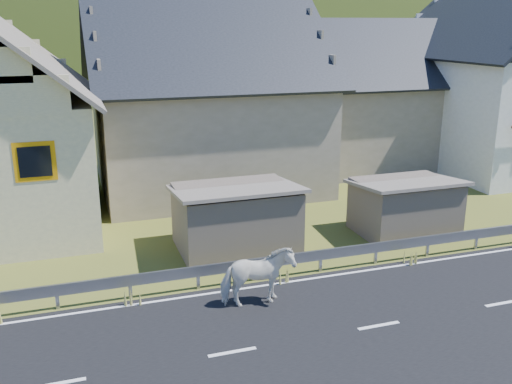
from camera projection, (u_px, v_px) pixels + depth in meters
name	position (u px, v px, depth m)	size (l,w,h in m)	color
ground	(379.00, 327.00, 14.96)	(160.00, 160.00, 0.00)	#4C5018
road	(379.00, 326.00, 14.96)	(60.00, 7.00, 0.04)	black
lane_markings	(379.00, 326.00, 14.95)	(60.00, 6.60, 0.01)	silver
guardrail	(321.00, 255.00, 18.15)	(28.10, 0.09, 0.75)	#93969B
shed_left	(236.00, 218.00, 19.96)	(4.30, 3.30, 2.40)	#695B4D
shed_right	(405.00, 207.00, 21.50)	(3.80, 2.90, 2.20)	#695B4D
house_stone_a	(205.00, 90.00, 27.00)	(10.80, 9.80, 8.90)	gray
house_stone_b	(370.00, 87.00, 31.95)	(9.80, 8.80, 8.10)	gray
house_white	(497.00, 74.00, 30.79)	(8.80, 10.80, 9.70)	white
mountain	(107.00, 112.00, 186.01)	(440.00, 280.00, 260.00)	#2C4016
horse	(257.00, 277.00, 15.83)	(2.02, 0.92, 1.71)	silver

